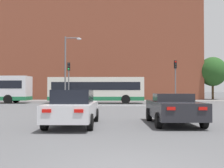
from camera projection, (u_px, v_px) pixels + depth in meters
name	position (u px, v px, depth m)	size (l,w,h in m)	color
stop_line_strip	(120.00, 106.00, 27.31)	(8.50, 0.30, 0.01)	silver
far_pavement	(119.00, 101.00, 40.32)	(69.44, 2.50, 0.01)	gray
brick_civic_building	(97.00, 42.00, 49.96)	(35.55, 10.94, 25.07)	brown
car_saloon_left	(73.00, 107.00, 12.21)	(1.98, 4.94, 1.55)	silver
car_roadster_right	(173.00, 108.00, 12.64)	(2.15, 4.48, 1.38)	#232328
bus_crossing_lead	(96.00, 89.00, 32.36)	(10.81, 2.69, 2.98)	silver
traffic_light_near_right	(175.00, 75.00, 28.19)	(0.26, 0.31, 4.51)	slate
traffic_light_near_left	(69.00, 77.00, 28.21)	(0.26, 0.31, 4.30)	slate
street_lamp_junction	(68.00, 63.00, 29.40)	(1.77, 0.36, 7.15)	slate
pedestrian_waiting	(79.00, 94.00, 41.07)	(0.29, 0.43, 1.63)	#333851
pedestrian_walking_east	(94.00, 94.00, 40.56)	(0.44, 0.44, 1.63)	black
tree_by_building	(213.00, 72.00, 45.11)	(4.46, 4.46, 6.84)	#4C3823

